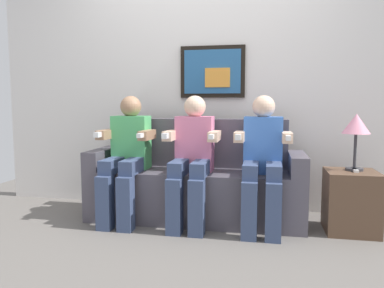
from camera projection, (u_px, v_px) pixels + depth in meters
The scene contains 9 objects.
ground_plane at pixel (188, 230), 3.09m from camera, with size 5.59×5.59×0.00m, color #66605B.
back_wall_assembly at pixel (204, 77), 3.70m from camera, with size 4.30×0.10×2.60m.
couch at pixel (196, 185), 3.38m from camera, with size 1.90×0.58×0.90m.
person_on_left at pixel (127, 153), 3.30m from camera, with size 0.46×0.56×1.11m.
person_in_middle at pixel (192, 155), 3.18m from camera, with size 0.46×0.56×1.11m.
person_on_right at pixel (263, 157), 3.07m from camera, with size 0.46×0.56×1.11m.
side_table_right at pixel (351, 202), 3.03m from camera, with size 0.40×0.40×0.50m.
table_lamp at pixel (356, 126), 3.00m from camera, with size 0.22×0.22×0.46m.
spare_remote_on_table at pixel (355, 170), 2.99m from camera, with size 0.04×0.13×0.02m, color white.
Camera 1 is at (0.61, -2.94, 1.03)m, focal length 34.99 mm.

